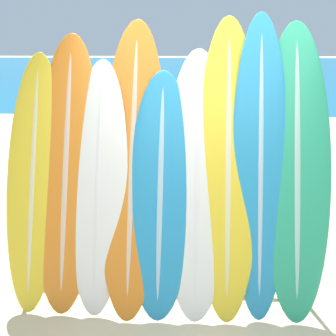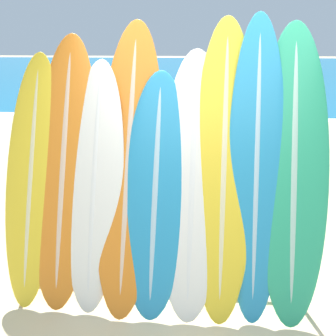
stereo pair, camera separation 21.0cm
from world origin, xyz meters
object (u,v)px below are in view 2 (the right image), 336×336
at_px(person_mid_beach, 104,104).
at_px(surfboard_slot_7, 256,164).
at_px(surfboard_slot_6, 224,164).
at_px(surfboard_slot_1, 64,168).
at_px(surfboard_slot_0, 32,177).
at_px(surfboard_slot_8, 293,170).
at_px(surfboard_slot_2, 95,183).
at_px(surfboard_slot_5, 192,181).
at_px(surfboard_slot_3, 129,162).
at_px(surfboard_rack, 158,243).
at_px(surfboard_slot_4, 156,191).
at_px(person_near_water, 221,93).

bearing_deg(person_mid_beach, surfboard_slot_7, 156.16).
distance_m(surfboard_slot_6, surfboard_slot_7, 0.27).
xyz_separation_m(surfboard_slot_1, surfboard_slot_6, (1.41, 0.04, 0.07)).
bearing_deg(surfboard_slot_0, surfboard_slot_7, 1.74).
xyz_separation_m(surfboard_slot_7, surfboard_slot_8, (0.31, -0.01, -0.04)).
bearing_deg(surfboard_slot_6, surfboard_slot_2, -175.57).
xyz_separation_m(surfboard_slot_5, surfboard_slot_6, (0.26, 0.05, 0.14)).
distance_m(surfboard_slot_1, surfboard_slot_3, 0.58).
height_order(surfboard_slot_1, person_mid_beach, surfboard_slot_1).
bearing_deg(surfboard_slot_3, surfboard_slot_5, -6.88).
bearing_deg(surfboard_slot_0, surfboard_slot_2, -1.44).
height_order(surfboard_slot_0, surfboard_slot_5, surfboard_slot_5).
bearing_deg(surfboard_slot_7, surfboard_slot_1, -179.11).
relative_size(surfboard_rack, surfboard_slot_3, 1.05).
bearing_deg(surfboard_slot_0, surfboard_slot_6, 2.43).
relative_size(surfboard_slot_0, surfboard_slot_6, 0.87).
bearing_deg(surfboard_rack, surfboard_slot_5, 8.37).
height_order(surfboard_slot_1, surfboard_slot_5, surfboard_slot_1).
height_order(surfboard_slot_6, person_mid_beach, surfboard_slot_6).
bearing_deg(surfboard_slot_1, surfboard_slot_2, -9.46).
distance_m(surfboard_slot_4, surfboard_slot_6, 0.63).
distance_m(surfboard_slot_3, person_mid_beach, 6.21).
xyz_separation_m(surfboard_slot_0, surfboard_slot_8, (2.28, 0.05, 0.13)).
height_order(surfboard_slot_3, surfboard_slot_4, surfboard_slot_3).
height_order(surfboard_rack, surfboard_slot_3, surfboard_slot_3).
height_order(surfboard_slot_5, surfboard_slot_7, surfboard_slot_7).
xyz_separation_m(surfboard_slot_3, surfboard_slot_8, (1.41, -0.03, -0.01)).
distance_m(surfboard_slot_1, surfboard_slot_6, 1.41).
distance_m(surfboard_slot_3, surfboard_slot_7, 1.11).
relative_size(surfboard_slot_4, surfboard_slot_6, 0.81).
relative_size(surfboard_slot_3, surfboard_slot_6, 0.99).
bearing_deg(surfboard_slot_1, surfboard_slot_5, -0.77).
xyz_separation_m(surfboard_slot_3, person_near_water, (0.94, 7.47, -0.25)).
distance_m(surfboard_slot_1, person_near_water, 7.68).
bearing_deg(surfboard_slot_7, surfboard_slot_0, -178.26).
height_order(surfboard_slot_1, surfboard_slot_6, surfboard_slot_6).
distance_m(surfboard_slot_3, surfboard_slot_8, 1.41).
distance_m(surfboard_slot_7, person_near_water, 7.50).
height_order(surfboard_slot_3, surfboard_slot_7, surfboard_slot_7).
height_order(surfboard_slot_6, surfboard_slot_7, surfboard_slot_7).
distance_m(surfboard_rack, surfboard_slot_6, 0.93).
distance_m(surfboard_slot_2, surfboard_slot_8, 1.71).
relative_size(surfboard_slot_1, surfboard_slot_5, 1.06).
relative_size(surfboard_slot_1, surfboard_slot_8, 0.96).
bearing_deg(person_mid_beach, surfboard_rack, 149.12).
bearing_deg(surfboard_slot_5, surfboard_slot_4, -171.42).
relative_size(surfboard_slot_3, surfboard_slot_4, 1.22).
xyz_separation_m(surfboard_rack, surfboard_slot_1, (-0.85, 0.06, 0.66)).
relative_size(surfboard_slot_8, person_near_water, 1.35).
relative_size(surfboard_slot_1, surfboard_slot_3, 0.95).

